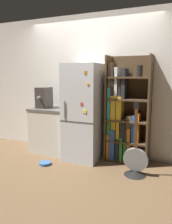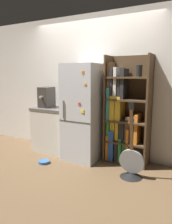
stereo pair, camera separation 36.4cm
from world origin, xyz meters
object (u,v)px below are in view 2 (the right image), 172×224
bookshelf (123,117)px  espresso_machine (47,97)px  guitar (131,166)px  refrigerator (84,112)px  pet_bowl (44,162)px

bookshelf → espresso_machine: (-1.53, -0.14, 0.28)m
espresso_machine → guitar: (1.86, -0.39, -0.90)m
refrigerator → bookshelf: 0.70m
refrigerator → guitar: bearing=-19.7°
espresso_machine → pet_bowl: (0.38, -0.59, -1.04)m
espresso_machine → pet_bowl: bearing=-57.4°
espresso_machine → guitar: size_ratio=0.35×
refrigerator → pet_bowl: (-0.48, -0.56, -0.82)m
guitar → bookshelf: bearing=121.3°
refrigerator → bookshelf: bearing=14.6°
bookshelf → refrigerator: bearing=-165.4°
espresso_machine → pet_bowl: 1.26m
bookshelf → espresso_machine: bookshelf is taller
espresso_machine → guitar: espresso_machine is taller
espresso_machine → guitar: 2.10m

